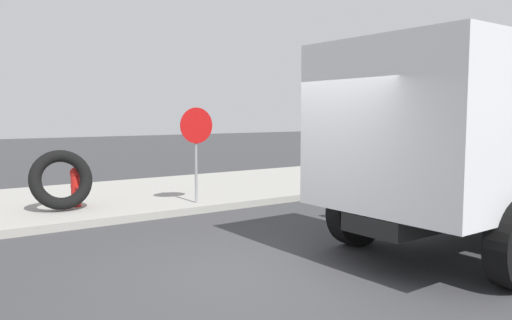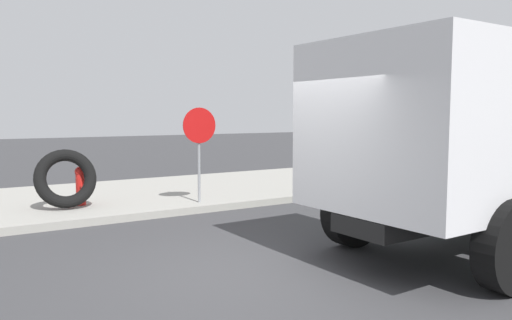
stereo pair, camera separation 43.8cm
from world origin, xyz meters
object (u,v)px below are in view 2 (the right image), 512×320
object	(u,v)px
stop_sign	(199,137)
loose_tire	(66,179)
dump_truck_green	(509,143)
fire_hydrant	(81,185)

from	to	relation	value
stop_sign	loose_tire	bearing A→B (deg)	162.98
loose_tire	dump_truck_green	distance (m)	8.13
dump_truck_green	stop_sign	bearing A→B (deg)	119.11
fire_hydrant	loose_tire	xyz separation A→B (m)	(-0.34, -0.23, 0.18)
stop_sign	dump_truck_green	xyz separation A→B (m)	(2.87, -5.16, 0.05)
fire_hydrant	dump_truck_green	bearing A→B (deg)	-50.36
dump_truck_green	fire_hydrant	bearing A→B (deg)	129.64
dump_truck_green	loose_tire	bearing A→B (deg)	132.54
fire_hydrant	loose_tire	size ratio (longest dim) A/B	0.68
loose_tire	dump_truck_green	xyz separation A→B (m)	(5.47, -5.96, 0.85)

